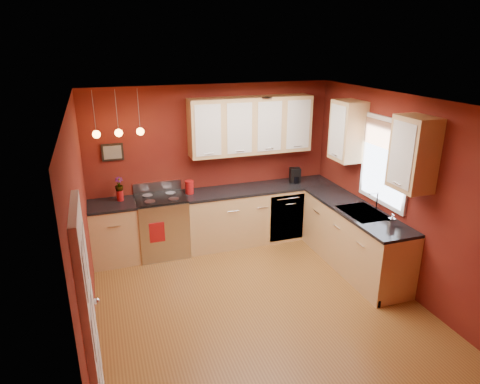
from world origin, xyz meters
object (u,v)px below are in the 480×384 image
object	(u,v)px
gas_range	(162,225)
sink	(363,214)
soap_pump	(392,220)
red_canister	(189,187)
coffee_maker	(295,176)

from	to	relation	value
gas_range	sink	world-z (taller)	sink
gas_range	soap_pump	distance (m)	3.42
red_canister	soap_pump	distance (m)	3.05
gas_range	red_canister	world-z (taller)	red_canister
gas_range	sink	distance (m)	3.05
gas_range	coffee_maker	distance (m)	2.37
gas_range	soap_pump	bearing A→B (deg)	-37.19
coffee_maker	gas_range	bearing A→B (deg)	-167.75
sink	red_canister	xyz separation A→B (m)	(-2.15, 1.56, 0.13)
sink	soap_pump	xyz separation A→B (m)	(0.07, -0.54, 0.11)
sink	coffee_maker	bearing A→B (deg)	101.90
soap_pump	gas_range	bearing A→B (deg)	142.81
red_canister	soap_pump	bearing A→B (deg)	-43.38
coffee_maker	soap_pump	size ratio (longest dim) A/B	1.44
sink	gas_range	bearing A→B (deg)	150.22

